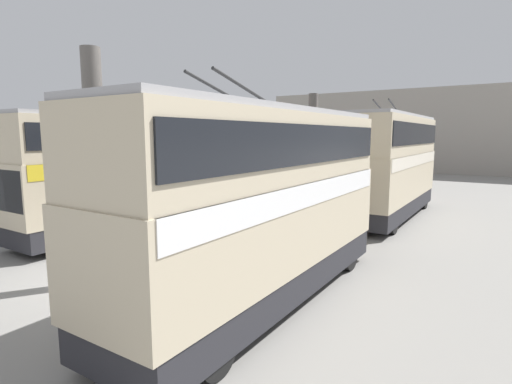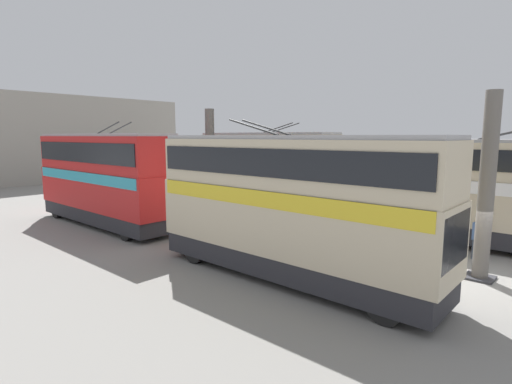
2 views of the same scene
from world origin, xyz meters
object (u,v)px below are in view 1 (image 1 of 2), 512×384
person_by_right_row (166,214)px  bus_right_mid (132,165)px  person_by_left_row (182,258)px  bus_left_far (392,160)px  bus_left_near (263,194)px  person_aisle_foreground (139,246)px  person_aisle_midway (208,230)px  bus_right_far (276,154)px  oil_drum (114,246)px

person_by_right_row → bus_right_mid: bearing=-116.3°
person_by_left_row → person_by_right_row: bearing=58.1°
bus_left_far → bus_left_near: bearing=-180.0°
person_aisle_foreground → person_by_left_row: size_ratio=0.98×
bus_right_mid → person_by_left_row: bus_right_mid is taller
bus_left_far → bus_right_mid: size_ratio=0.93×
person_aisle_foreground → person_aisle_midway: (3.16, -0.08, -0.12)m
person_aisle_midway → person_by_right_row: bearing=30.6°
bus_left_near → person_by_right_row: 8.31m
bus_left_far → person_by_left_row: size_ratio=5.69×
person_aisle_foreground → person_by_left_row: 1.97m
bus_right_mid → person_by_left_row: (-4.44, -7.12, -1.97)m
bus_right_mid → bus_right_far: bearing=0.0°
person_by_right_row → person_aisle_midway: bearing=47.1°
person_by_right_row → person_aisle_foreground: bearing=11.5°
bus_left_near → oil_drum: (0.28, 6.37, -2.40)m
bus_right_mid → person_aisle_foreground: bearing=-129.3°
bus_right_far → person_by_left_row: bearing=-158.0°
bus_left_near → person_by_left_row: (-0.74, 2.16, -1.86)m
bus_right_far → person_by_right_row: bus_right_far is taller
person_aisle_midway → oil_drum: bearing=93.7°
person_aisle_midway → person_by_left_row: person_by_left_row is taller
bus_right_mid → bus_right_far: 13.20m
bus_right_far → oil_drum: 17.07m
bus_right_mid → person_by_left_row: bearing=-122.0°
bus_right_mid → oil_drum: 5.15m
bus_left_far → person_by_right_row: bus_left_far is taller
bus_left_near → bus_right_mid: bearing=68.2°
bus_right_mid → person_aisle_midway: 5.76m
bus_left_near → bus_left_far: bus_left_far is taller
bus_right_mid → person_by_right_row: (-0.05, -2.08, -2.03)m
bus_right_mid → person_aisle_foreground: size_ratio=6.22×
bus_left_far → person_aisle_foreground: bus_left_far is taller
person_aisle_midway → person_by_left_row: bearing=167.5°
bus_left_near → bus_right_far: size_ratio=0.88×
bus_left_near → person_aisle_midway: 5.22m
bus_right_far → person_aisle_midway: 15.35m
bus_left_near → bus_right_mid: (3.71, 9.28, 0.10)m
person_by_left_row → bus_left_near: bearing=-62.0°
bus_left_far → person_by_left_row: (-13.42, 2.16, -2.07)m
oil_drum → bus_right_far: bearing=9.9°
bus_left_near → person_aisle_foreground: 4.56m
person_aisle_foreground → oil_drum: size_ratio=2.08×
bus_left_far → person_aisle_midway: (-10.05, 4.03, -2.21)m
bus_left_far → person_by_left_row: 13.75m
bus_left_far → oil_drum: 14.19m
bus_left_far → bus_right_far: 10.20m
person_aisle_foreground → person_by_right_row: person_aisle_foreground is taller
person_aisle_midway → person_by_right_row: 3.33m
bus_left_near → person_aisle_midway: size_ratio=6.28×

